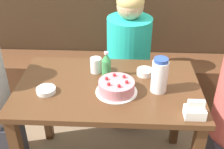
{
  "coord_description": "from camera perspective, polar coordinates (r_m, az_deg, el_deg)",
  "views": [
    {
      "loc": [
        0.1,
        -1.46,
        1.72
      ],
      "look_at": [
        0.02,
        0.05,
        0.8
      ],
      "focal_mm": 45.0,
      "sensor_mm": 36.0,
      "label": 1
    }
  ],
  "objects": [
    {
      "name": "birthday_cake",
      "position": [
        1.68,
        0.92,
        -2.53
      ],
      "size": [
        0.25,
        0.25,
        0.1
      ],
      "color": "white",
      "rests_on": "dining_table"
    },
    {
      "name": "person_teal_shirt",
      "position": [
        2.36,
        3.34,
        2.49
      ],
      "size": [
        0.36,
        0.36,
        1.18
      ],
      "rotation": [
        0.0,
        0.0,
        -1.57
      ],
      "color": "#33333D",
      "rests_on": "ground_plane"
    },
    {
      "name": "bowl_soup_white",
      "position": [
        1.87,
        6.68,
        0.5
      ],
      "size": [
        0.11,
        0.11,
        0.04
      ],
      "color": "white",
      "rests_on": "dining_table"
    },
    {
      "name": "dining_table",
      "position": [
        1.82,
        -0.77,
        -5.3
      ],
      "size": [
        1.15,
        0.7,
        0.75
      ],
      "color": "#4C2D19",
      "rests_on": "ground_plane"
    },
    {
      "name": "napkin_holder",
      "position": [
        1.55,
        16.49,
        -7.11
      ],
      "size": [
        0.11,
        0.08,
        0.11
      ],
      "color": "white",
      "rests_on": "dining_table"
    },
    {
      "name": "glass_water_tall",
      "position": [
        1.88,
        -3.29,
        1.91
      ],
      "size": [
        0.08,
        0.08,
        0.1
      ],
      "color": "silver",
      "rests_on": "dining_table"
    },
    {
      "name": "soju_bottle",
      "position": [
        1.81,
        -1.15,
        1.9
      ],
      "size": [
        0.06,
        0.06,
        0.18
      ],
      "color": "#388E4C",
      "rests_on": "dining_table"
    },
    {
      "name": "bench_seat",
      "position": [
        2.73,
        0.35,
        -1.56
      ],
      "size": [
        2.48,
        0.38,
        0.48
      ],
      "color": "#56331E",
      "rests_on": "ground_plane"
    },
    {
      "name": "water_pitcher",
      "position": [
        1.68,
        9.65,
        -0.18
      ],
      "size": [
        0.1,
        0.1,
        0.22
      ],
      "color": "white",
      "rests_on": "dining_table"
    },
    {
      "name": "bowl_rice_small",
      "position": [
        1.73,
        -13.25,
        -3.13
      ],
      "size": [
        0.12,
        0.12,
        0.03
      ],
      "color": "white",
      "rests_on": "dining_table"
    }
  ]
}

